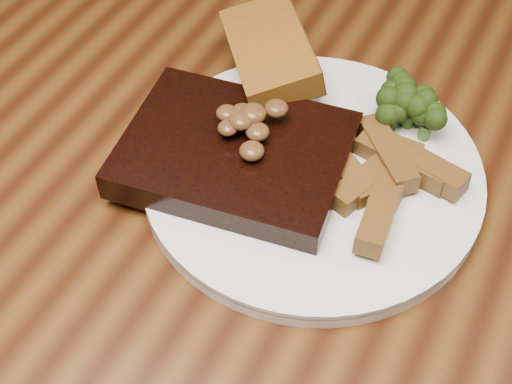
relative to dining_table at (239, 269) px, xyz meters
The scene contains 9 objects.
dining_table is the anchor object (origin of this frame).
chair_far 0.71m from the dining_table, 79.71° to the left, with size 0.44×0.44×0.89m.
plate 0.12m from the dining_table, 50.78° to the left, with size 0.28×0.28×0.01m, color white.
steak 0.12m from the dining_table, 120.71° to the left, with size 0.18×0.14×0.03m, color black.
steak_bone 0.12m from the dining_table, 115.65° to the right, with size 0.14×0.01×0.02m, color beige.
mushroom_pile 0.15m from the dining_table, 109.21° to the left, with size 0.06×0.06×0.03m, color #55301A, non-canonical shape.
garlic_bread 0.18m from the dining_table, 105.97° to the left, with size 0.12×0.06×0.03m, color brown.
potato_wedges 0.16m from the dining_table, 27.80° to the left, with size 0.10×0.10×0.02m, color brown, non-canonical shape.
broccoli_cluster 0.21m from the dining_table, 54.70° to the left, with size 0.06×0.06×0.04m, color #23360C, non-canonical shape.
Camera 1 is at (0.18, -0.31, 1.20)m, focal length 50.00 mm.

